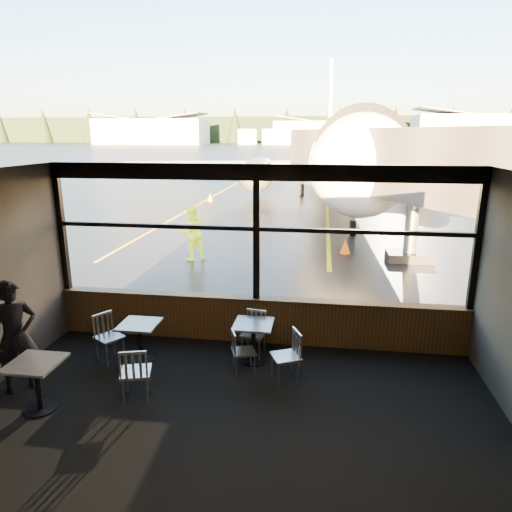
% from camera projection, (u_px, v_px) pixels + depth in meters
% --- Properties ---
extents(ground_plane, '(520.00, 520.00, 0.00)m').
position_uv_depth(ground_plane, '(319.00, 149.00, 123.87)').
color(ground_plane, black).
rests_on(ground_plane, ground).
extents(carpet_floor, '(8.00, 6.00, 0.01)m').
position_uv_depth(carpet_floor, '(226.00, 435.00, 6.28)').
color(carpet_floor, black).
rests_on(carpet_floor, ground).
extents(ceiling, '(8.00, 6.00, 0.04)m').
position_uv_depth(ceiling, '(220.00, 180.00, 5.38)').
color(ceiling, '#38332D').
rests_on(ceiling, ground).
extents(wall_back, '(8.00, 0.04, 3.50)m').
position_uv_depth(wall_back, '(125.00, 495.00, 2.97)').
color(wall_back, '#464038').
rests_on(wall_back, ground).
extents(window_sill, '(8.00, 0.28, 0.90)m').
position_uv_depth(window_sill, '(256.00, 320.00, 9.04)').
color(window_sill, brown).
rests_on(window_sill, ground).
extents(window_header, '(8.00, 0.18, 0.30)m').
position_uv_depth(window_header, '(257.00, 172.00, 8.29)').
color(window_header, black).
rests_on(window_header, ground).
extents(mullion_left, '(0.12, 0.12, 2.60)m').
position_uv_depth(mullion_left, '(62.00, 228.00, 9.13)').
color(mullion_left, black).
rests_on(mullion_left, ground).
extents(mullion_centre, '(0.12, 0.12, 2.60)m').
position_uv_depth(mullion_centre, '(257.00, 234.00, 8.59)').
color(mullion_centre, black).
rests_on(mullion_centre, ground).
extents(mullion_right, '(0.12, 0.12, 2.60)m').
position_uv_depth(mullion_right, '(478.00, 241.00, 8.04)').
color(mullion_right, black).
rests_on(mullion_right, ground).
extents(window_transom, '(8.00, 0.10, 0.08)m').
position_uv_depth(window_transom, '(257.00, 229.00, 8.56)').
color(window_transom, black).
rests_on(window_transom, ground).
extents(airliner, '(30.43, 36.07, 10.72)m').
position_uv_depth(airliner, '(340.00, 112.00, 28.66)').
color(airliner, white).
rests_on(airliner, ground_plane).
extents(jet_bridge, '(8.50, 10.39, 4.53)m').
position_uv_depth(jet_bridge, '(405.00, 196.00, 13.33)').
color(jet_bridge, '#2D2D2F').
rests_on(jet_bridge, ground_plane).
extents(cafe_table_near, '(0.69, 0.69, 0.76)m').
position_uv_depth(cafe_table_near, '(253.00, 343.00, 8.23)').
color(cafe_table_near, gray).
rests_on(cafe_table_near, carpet_floor).
extents(cafe_table_mid, '(0.67, 0.67, 0.74)m').
position_uv_depth(cafe_table_mid, '(140.00, 342.00, 8.27)').
color(cafe_table_mid, gray).
rests_on(cafe_table_mid, carpet_floor).
extents(cafe_table_left, '(0.72, 0.72, 0.79)m').
position_uv_depth(cafe_table_left, '(38.00, 386.00, 6.78)').
color(cafe_table_left, '#ACA79E').
rests_on(cafe_table_left, carpet_floor).
extents(chair_near_e, '(0.66, 0.66, 0.91)m').
position_uv_depth(chair_near_e, '(286.00, 357.00, 7.53)').
color(chair_near_e, '#B8B2A6').
rests_on(chair_near_e, carpet_floor).
extents(chair_near_w, '(0.56, 0.56, 0.80)m').
position_uv_depth(chair_near_w, '(244.00, 352.00, 7.83)').
color(chair_near_w, '#B7B3A5').
rests_on(chair_near_w, carpet_floor).
extents(chair_near_n, '(0.54, 0.54, 0.86)m').
position_uv_depth(chair_near_n, '(253.00, 334.00, 8.45)').
color(chair_near_n, '#BCB7AA').
rests_on(chair_near_n, carpet_floor).
extents(chair_mid_s, '(0.63, 0.63, 0.93)m').
position_uv_depth(chair_mid_s, '(136.00, 373.00, 7.02)').
color(chair_mid_s, '#BAB4A8').
rests_on(chair_mid_s, carpet_floor).
extents(chair_mid_w, '(0.67, 0.67, 0.89)m').
position_uv_depth(chair_mid_w, '(109.00, 338.00, 8.27)').
color(chair_mid_w, beige).
rests_on(chair_mid_w, carpet_floor).
extents(passenger, '(0.78, 0.79, 1.84)m').
position_uv_depth(passenger, '(15.00, 337.00, 7.22)').
color(passenger, black).
rests_on(passenger, carpet_floor).
extents(ground_crew, '(1.11, 1.07, 1.80)m').
position_uv_depth(ground_crew, '(192.00, 233.00, 14.89)').
color(ground_crew, '#BFF219').
rests_on(ground_crew, ground_plane).
extents(cone_nose, '(0.36, 0.36, 0.50)m').
position_uv_depth(cone_nose, '(345.00, 246.00, 15.84)').
color(cone_nose, orange).
rests_on(cone_nose, ground_plane).
extents(cone_wing, '(0.35, 0.35, 0.49)m').
position_uv_depth(cone_wing, '(210.00, 197.00, 28.14)').
color(cone_wing, '#FE4808').
rests_on(cone_wing, ground_plane).
extents(hangar_left, '(45.00, 18.00, 11.00)m').
position_uv_depth(hangar_left, '(152.00, 130.00, 189.51)').
color(hangar_left, silver).
rests_on(hangar_left, ground_plane).
extents(hangar_mid, '(38.00, 15.00, 10.00)m').
position_uv_depth(hangar_mid, '(321.00, 132.00, 184.71)').
color(hangar_mid, silver).
rests_on(hangar_mid, ground_plane).
extents(hangar_right, '(50.00, 20.00, 12.00)m').
position_uv_depth(hangar_right, '(484.00, 129.00, 169.44)').
color(hangar_right, silver).
rests_on(hangar_right, ground_plane).
extents(fuel_tank_a, '(8.00, 8.00, 6.00)m').
position_uv_depth(fuel_tank_a, '(247.00, 137.00, 186.52)').
color(fuel_tank_a, silver).
rests_on(fuel_tank_a, ground_plane).
extents(fuel_tank_b, '(8.00, 8.00, 6.00)m').
position_uv_depth(fuel_tank_b, '(272.00, 137.00, 185.14)').
color(fuel_tank_b, silver).
rests_on(fuel_tank_b, ground_plane).
extents(fuel_tank_c, '(8.00, 8.00, 6.00)m').
position_uv_depth(fuel_tank_c, '(296.00, 137.00, 183.75)').
color(fuel_tank_c, silver).
rests_on(fuel_tank_c, ground_plane).
extents(treeline, '(360.00, 3.00, 12.00)m').
position_uv_depth(treeline, '(322.00, 130.00, 208.35)').
color(treeline, black).
rests_on(treeline, ground_plane).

